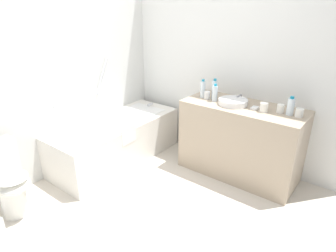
{
  "coord_description": "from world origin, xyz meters",
  "views": [
    {
      "loc": [
        -1.53,
        -1.54,
        1.85
      ],
      "look_at": [
        0.65,
        0.14,
        0.66
      ],
      "focal_mm": 30.8,
      "sensor_mm": 36.0,
      "label": 1
    }
  ],
  "objects_px": {
    "toilet": "(7,181)",
    "water_bottle_2": "(203,89)",
    "drinking_glass_1": "(280,109)",
    "soap_dish": "(255,108)",
    "water_bottle_3": "(215,93)",
    "drinking_glass_3": "(207,95)",
    "bathtub": "(116,139)",
    "water_bottle_1": "(291,106)",
    "sink_faucet": "(240,98)",
    "drinking_glass_0": "(264,107)",
    "drinking_glass_2": "(299,113)",
    "sink_basin": "(233,102)",
    "water_bottle_0": "(214,90)"
  },
  "relations": [
    {
      "from": "drinking_glass_3",
      "to": "soap_dish",
      "type": "distance_m",
      "value": 0.57
    },
    {
      "from": "soap_dish",
      "to": "bathtub",
      "type": "bearing_deg",
      "value": 112.05
    },
    {
      "from": "drinking_glass_2",
      "to": "soap_dish",
      "type": "xyz_separation_m",
      "value": [
        -0.05,
        0.42,
        -0.03
      ]
    },
    {
      "from": "water_bottle_0",
      "to": "water_bottle_3",
      "type": "relative_size",
      "value": 1.2
    },
    {
      "from": "drinking_glass_0",
      "to": "drinking_glass_3",
      "type": "relative_size",
      "value": 1.07
    },
    {
      "from": "water_bottle_2",
      "to": "water_bottle_3",
      "type": "relative_size",
      "value": 1.09
    },
    {
      "from": "drinking_glass_1",
      "to": "soap_dish",
      "type": "bearing_deg",
      "value": 100.85
    },
    {
      "from": "sink_basin",
      "to": "sink_faucet",
      "type": "xyz_separation_m",
      "value": [
        0.18,
        0.0,
        0.0
      ]
    },
    {
      "from": "drinking_glass_2",
      "to": "sink_faucet",
      "type": "bearing_deg",
      "value": 79.15
    },
    {
      "from": "water_bottle_3",
      "to": "soap_dish",
      "type": "relative_size",
      "value": 2.17
    },
    {
      "from": "toilet",
      "to": "soap_dish",
      "type": "distance_m",
      "value": 2.5
    },
    {
      "from": "toilet",
      "to": "water_bottle_3",
      "type": "relative_size",
      "value": 3.65
    },
    {
      "from": "water_bottle_1",
      "to": "soap_dish",
      "type": "bearing_deg",
      "value": 97.34
    },
    {
      "from": "water_bottle_1",
      "to": "toilet",
      "type": "bearing_deg",
      "value": 136.51
    },
    {
      "from": "bathtub",
      "to": "water_bottle_1",
      "type": "distance_m",
      "value": 2.04
    },
    {
      "from": "bathtub",
      "to": "water_bottle_0",
      "type": "relative_size",
      "value": 7.14
    },
    {
      "from": "toilet",
      "to": "water_bottle_2",
      "type": "xyz_separation_m",
      "value": [
        1.93,
        -0.88,
        0.58
      ]
    },
    {
      "from": "water_bottle_3",
      "to": "drinking_glass_1",
      "type": "distance_m",
      "value": 0.71
    },
    {
      "from": "water_bottle_3",
      "to": "drinking_glass_3",
      "type": "xyz_separation_m",
      "value": [
        0.01,
        0.11,
        -0.05
      ]
    },
    {
      "from": "drinking_glass_0",
      "to": "drinking_glass_2",
      "type": "height_order",
      "value": "drinking_glass_0"
    },
    {
      "from": "drinking_glass_0",
      "to": "soap_dish",
      "type": "distance_m",
      "value": 0.11
    },
    {
      "from": "bathtub",
      "to": "drinking_glass_0",
      "type": "relative_size",
      "value": 17.51
    },
    {
      "from": "sink_faucet",
      "to": "soap_dish",
      "type": "xyz_separation_m",
      "value": [
        -0.17,
        -0.24,
        -0.02
      ]
    },
    {
      "from": "bathtub",
      "to": "sink_faucet",
      "type": "bearing_deg",
      "value": -58.11
    },
    {
      "from": "sink_basin",
      "to": "water_bottle_3",
      "type": "xyz_separation_m",
      "value": [
        -0.01,
        0.22,
        0.06
      ]
    },
    {
      "from": "sink_faucet",
      "to": "drinking_glass_1",
      "type": "height_order",
      "value": "drinking_glass_1"
    },
    {
      "from": "toilet",
      "to": "water_bottle_1",
      "type": "height_order",
      "value": "water_bottle_1"
    },
    {
      "from": "toilet",
      "to": "drinking_glass_0",
      "type": "xyz_separation_m",
      "value": [
        1.89,
        -1.63,
        0.53
      ]
    },
    {
      "from": "drinking_glass_1",
      "to": "soap_dish",
      "type": "distance_m",
      "value": 0.25
    },
    {
      "from": "water_bottle_2",
      "to": "drinking_glass_0",
      "type": "distance_m",
      "value": 0.74
    },
    {
      "from": "sink_faucet",
      "to": "water_bottle_1",
      "type": "xyz_separation_m",
      "value": [
        -0.13,
        -0.58,
        0.05
      ]
    },
    {
      "from": "sink_basin",
      "to": "water_bottle_2",
      "type": "distance_m",
      "value": 0.4
    },
    {
      "from": "sink_basin",
      "to": "soap_dish",
      "type": "distance_m",
      "value": 0.24
    },
    {
      "from": "water_bottle_2",
      "to": "drinking_glass_1",
      "type": "relative_size",
      "value": 2.48
    },
    {
      "from": "sink_basin",
      "to": "soap_dish",
      "type": "bearing_deg",
      "value": -87.02
    },
    {
      "from": "sink_faucet",
      "to": "water_bottle_1",
      "type": "bearing_deg",
      "value": -102.62
    },
    {
      "from": "drinking_glass_1",
      "to": "drinking_glass_3",
      "type": "relative_size",
      "value": 0.96
    },
    {
      "from": "drinking_glass_0",
      "to": "drinking_glass_3",
      "type": "distance_m",
      "value": 0.67
    },
    {
      "from": "sink_basin",
      "to": "water_bottle_2",
      "type": "bearing_deg",
      "value": 86.35
    },
    {
      "from": "drinking_glass_0",
      "to": "drinking_glass_1",
      "type": "distance_m",
      "value": 0.16
    },
    {
      "from": "water_bottle_0",
      "to": "drinking_glass_1",
      "type": "xyz_separation_m",
      "value": [
        0.01,
        -0.74,
        -0.07
      ]
    },
    {
      "from": "soap_dish",
      "to": "drinking_glass_1",
      "type": "bearing_deg",
      "value": -79.15
    },
    {
      "from": "water_bottle_0",
      "to": "water_bottle_1",
      "type": "distance_m",
      "value": 0.84
    },
    {
      "from": "sink_faucet",
      "to": "soap_dish",
      "type": "bearing_deg",
      "value": -125.54
    },
    {
      "from": "sink_faucet",
      "to": "drinking_glass_1",
      "type": "relative_size",
      "value": 1.78
    },
    {
      "from": "drinking_glass_1",
      "to": "soap_dish",
      "type": "height_order",
      "value": "drinking_glass_1"
    },
    {
      "from": "water_bottle_3",
      "to": "drinking_glass_3",
      "type": "height_order",
      "value": "water_bottle_3"
    },
    {
      "from": "drinking_glass_3",
      "to": "sink_faucet",
      "type": "bearing_deg",
      "value": -60.46
    },
    {
      "from": "sink_faucet",
      "to": "drinking_glass_0",
      "type": "bearing_deg",
      "value": -120.32
    },
    {
      "from": "water_bottle_2",
      "to": "drinking_glass_0",
      "type": "height_order",
      "value": "water_bottle_2"
    }
  ]
}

